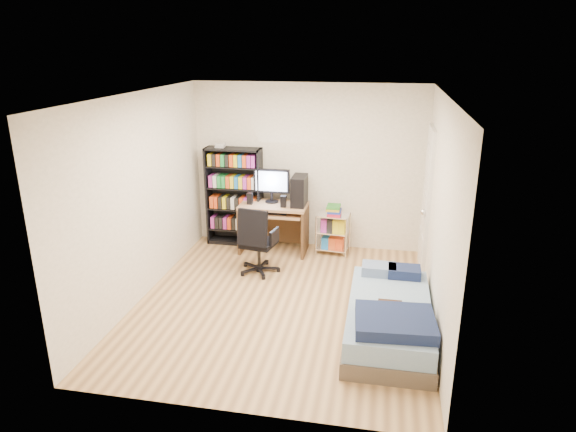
% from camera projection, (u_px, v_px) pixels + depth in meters
% --- Properties ---
extents(room, '(3.58, 4.08, 2.58)m').
position_uv_depth(room, '(282.00, 206.00, 5.90)').
color(room, tan).
rests_on(room, ground).
extents(media_shelf, '(0.86, 0.29, 1.59)m').
position_uv_depth(media_shelf, '(234.00, 195.00, 7.96)').
color(media_shelf, black).
rests_on(media_shelf, room).
extents(computer_desk, '(1.00, 0.58, 1.26)m').
position_uv_depth(computer_desk, '(281.00, 208.00, 7.70)').
color(computer_desk, tan).
rests_on(computer_desk, room).
extents(office_chair, '(0.66, 0.66, 0.96)m').
position_uv_depth(office_chair, '(258.00, 252.00, 7.04)').
color(office_chair, black).
rests_on(office_chair, room).
extents(wire_cart, '(0.50, 0.38, 0.76)m').
position_uv_depth(wire_cart, '(333.00, 222.00, 7.65)').
color(wire_cart, white).
rests_on(wire_cart, room).
extents(bed, '(0.90, 1.80, 0.51)m').
position_uv_depth(bed, '(389.00, 318.00, 5.52)').
color(bed, brown).
rests_on(bed, room).
extents(door, '(0.12, 0.80, 2.00)m').
position_uv_depth(door, '(427.00, 201.00, 6.93)').
color(door, silver).
rests_on(door, room).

